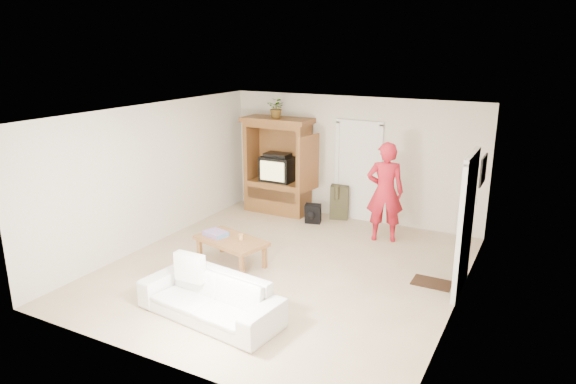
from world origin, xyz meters
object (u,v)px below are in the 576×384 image
Objects in this scene: armoire at (279,172)px; coffee_table at (231,242)px; man at (385,192)px; sofa at (210,297)px.

armoire reaches higher than coffee_table.
armoire is 3.03m from coffee_table.
armoire reaches higher than man.
sofa is (-1.18, -3.92, -0.65)m from man.
man is 4.15m from sofa.
coffee_table is (-1.93, -2.30, -0.56)m from man.
man is at bearing -13.11° from armoire.
armoire is 4.79m from sofa.
man reaches higher than sofa.
armoire is 1.02× the size of sofa.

